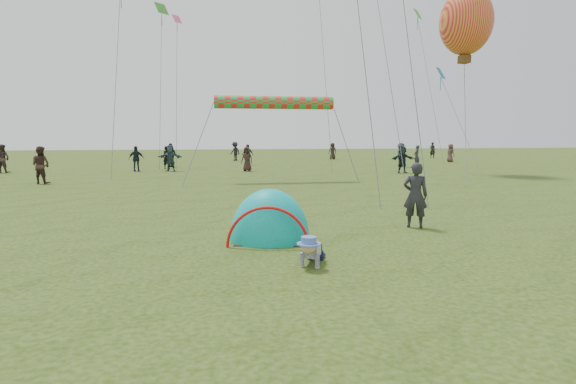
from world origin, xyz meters
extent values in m
plane|color=#1E3806|center=(0.00, 0.00, 0.00)|extent=(140.00, 140.00, 0.00)
ellipsoid|color=#008E7E|center=(-1.17, 1.72, 0.00)|extent=(2.00, 1.75, 2.28)
imported|color=#222228|center=(2.57, 2.51, 0.81)|extent=(0.70, 0.59, 1.63)
imported|color=#2F3038|center=(12.65, 23.65, 0.80)|extent=(0.69, 0.67, 1.59)
imported|color=#40322E|center=(-15.26, 22.55, 0.88)|extent=(0.99, 0.85, 1.76)
imported|color=black|center=(-5.41, 26.10, 0.88)|extent=(1.09, 0.94, 1.76)
imported|color=black|center=(-0.35, 33.73, 0.87)|extent=(1.23, 1.26, 1.73)
imported|color=#47322E|center=(18.22, 28.75, 0.79)|extent=(0.67, 0.87, 1.59)
imported|color=black|center=(9.17, 18.28, 0.83)|extent=(1.55, 0.53, 1.66)
imported|color=black|center=(20.13, 35.75, 0.82)|extent=(0.69, 0.71, 1.63)
imported|color=#263145|center=(0.32, 27.37, 0.81)|extent=(1.01, 0.85, 1.63)
imported|color=#25272F|center=(11.33, 23.52, 0.88)|extent=(1.21, 1.31, 1.77)
imported|color=black|center=(9.19, 34.85, 0.81)|extent=(0.83, 0.58, 1.61)
imported|color=#2C4149|center=(-5.09, 22.11, 0.86)|extent=(1.67, 0.83, 1.72)
imported|color=black|center=(-5.51, 24.24, 0.79)|extent=(0.68, 0.57, 1.58)
imported|color=#382821|center=(-10.49, 15.21, 0.89)|extent=(1.05, 0.93, 1.79)
imported|color=black|center=(-7.23, 22.26, 0.82)|extent=(0.99, 0.50, 1.63)
imported|color=#301E1C|center=(-0.19, 21.25, 0.79)|extent=(0.92, 0.81, 1.58)
cylinder|color=red|center=(0.72, 14.71, 3.93)|extent=(5.95, 0.64, 0.64)
plane|color=green|center=(13.25, 25.60, 11.51)|extent=(1.00, 1.00, 0.82)
plane|color=#1A82B5|center=(11.74, 18.78, 6.15)|extent=(0.88, 0.88, 0.72)
plane|color=#E25A81|center=(-4.85, 28.36, 11.07)|extent=(0.75, 0.75, 0.62)
plane|color=#338624|center=(-5.98, 28.61, 11.85)|extent=(1.07, 1.07, 0.87)
camera|label=1|loc=(-2.36, -7.85, 2.27)|focal=28.00mm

